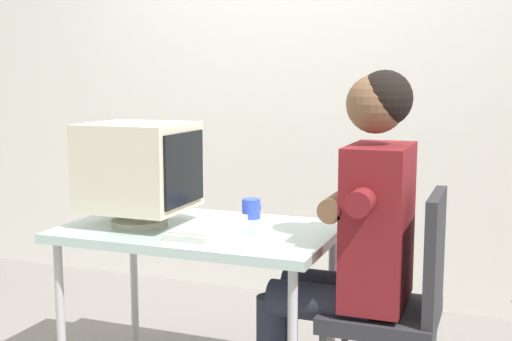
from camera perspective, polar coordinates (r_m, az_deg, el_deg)
wall_back at (r=3.90m, az=8.13°, el=10.44°), size 8.00×0.10×3.00m
desk at (r=2.75m, az=-4.91°, el=-6.10°), size 1.12×0.69×0.72m
crt_monitor at (r=2.78m, az=-10.11°, el=0.28°), size 0.43×0.39×0.43m
keyboard at (r=2.69m, az=-4.21°, el=-4.84°), size 0.19×0.45×0.03m
office_chair at (r=2.54m, az=12.41°, el=-10.82°), size 0.42×0.42×0.92m
person_seated at (r=2.51m, az=8.52°, el=-5.33°), size 0.69×0.58×1.36m
desk_mug at (r=2.89m, az=-0.40°, el=-3.33°), size 0.08×0.09×0.09m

